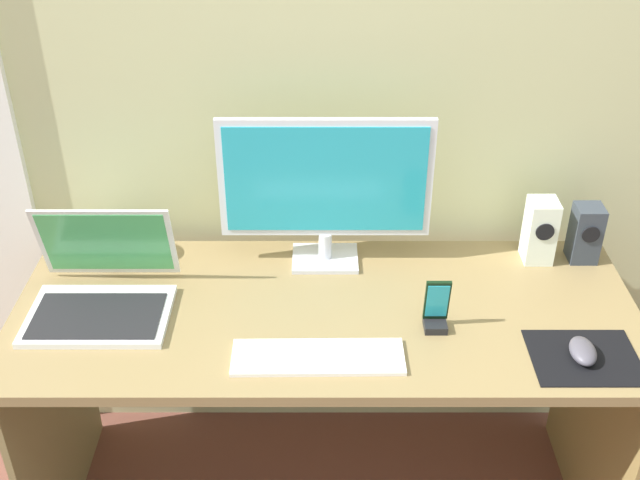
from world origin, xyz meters
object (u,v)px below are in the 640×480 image
Objects in this scene: fishbowl at (110,238)px; mouse at (580,350)px; monitor at (324,186)px; keyboard_external at (315,357)px; laptop at (98,291)px; speaker_right at (582,233)px; phone_in_dock at (433,311)px; speaker_near_monitor at (537,230)px.

fishbowl is 1.47× the size of mouse.
keyboard_external is at bearing -93.24° from monitor.
laptop is 3.50× the size of mouse.
speaker_right reaches higher than mouse.
fishbowl is 1.05× the size of phone_in_dock.
laptop reaches higher than mouse.
fishbowl is 1.24m from mouse.
laptop is at bearing -86.02° from fishbowl.
laptop is at bearing 173.36° from mouse.
monitor reaches higher than speaker_near_monitor.
fishbowl is 0.70m from keyboard_external.
laptop reaches higher than speaker_right.
keyboard_external is at bearing -157.80° from phone_in_dock.
keyboard_external is (0.54, -0.20, -0.04)m from laptop.
speaker_near_monitor is at bearing 94.43° from mouse.
fishbowl is 0.90m from phone_in_dock.
speaker_right is 1.12× the size of fishbowl.
speaker_near_monitor is 1.16m from fishbowl.
speaker_right is 0.41× the size of keyboard_external.
speaker_right is 0.47× the size of laptop.
keyboard_external is 0.61m from mouse.
laptop reaches higher than fishbowl.
speaker_right is at bearing 29.52° from keyboard_external.
speaker_near_monitor is 0.52× the size of laptop.
fishbowl is 0.37× the size of keyboard_external.
phone_in_dock is at bearing -136.05° from speaker_near_monitor.
speaker_near_monitor reaches higher than mouse.
mouse reaches higher than keyboard_external.
speaker_right is 1.18× the size of phone_in_dock.
monitor is 1.59× the size of laptop.
monitor is 4.00× the size of phone_in_dock.
keyboard_external is (-0.60, -0.42, -0.09)m from speaker_near_monitor.
monitor is 3.80× the size of fishbowl.
fishbowl is at bearing 163.64° from mouse.
laptop is at bearing 174.08° from phone_in_dock.
laptop reaches higher than phone_in_dock.
keyboard_external is at bearing -144.98° from speaker_near_monitor.
speaker_near_monitor is 0.44m from phone_in_dock.
speaker_right is 0.54m from phone_in_dock.
speaker_near_monitor reaches higher than phone_in_dock.
monitor is 3.08× the size of speaker_near_monitor.
mouse is at bearing -19.52° from fishbowl.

